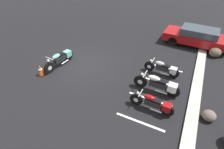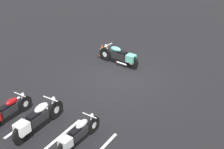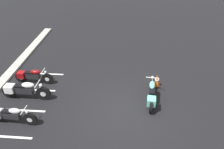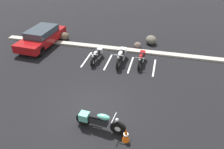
{
  "view_description": "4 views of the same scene",
  "coord_description": "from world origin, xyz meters",
  "px_view_note": "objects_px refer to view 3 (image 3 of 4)",
  "views": [
    {
      "loc": [
        7.23,
        5.56,
        5.94
      ],
      "look_at": [
        1.09,
        2.53,
        0.8
      ],
      "focal_mm": 28.0,
      "sensor_mm": 36.0,
      "label": 1
    },
    {
      "loc": [
        -6.1,
        10.6,
        6.54
      ],
      "look_at": [
        -0.33,
        1.18,
        0.76
      ],
      "focal_mm": 50.0,
      "sensor_mm": 36.0,
      "label": 2
    },
    {
      "loc": [
        -7.27,
        0.04,
        6.53
      ],
      "look_at": [
        1.27,
        0.71,
        0.98
      ],
      "focal_mm": 35.0,
      "sensor_mm": 36.0,
      "label": 3
    },
    {
      "loc": [
        2.78,
        -7.41,
        7.05
      ],
      "look_at": [
        0.46,
        2.08,
        0.72
      ],
      "focal_mm": 35.0,
      "sensor_mm": 36.0,
      "label": 4
    }
  ],
  "objects_px": {
    "traffic_cone": "(157,81)",
    "parked_bike_2": "(32,76)",
    "parked_bike_1": "(23,90)",
    "parked_bike_0": "(11,115)",
    "motorcycle_teal_featured": "(152,93)"
  },
  "relations": [
    {
      "from": "motorcycle_teal_featured",
      "to": "parked_bike_0",
      "type": "bearing_deg",
      "value": 112.69
    },
    {
      "from": "motorcycle_teal_featured",
      "to": "parked_bike_1",
      "type": "relative_size",
      "value": 0.97
    },
    {
      "from": "parked_bike_1",
      "to": "parked_bike_2",
      "type": "height_order",
      "value": "parked_bike_1"
    },
    {
      "from": "motorcycle_teal_featured",
      "to": "parked_bike_0",
      "type": "xyz_separation_m",
      "value": [
        -1.79,
        5.73,
        -0.05
      ]
    },
    {
      "from": "parked_bike_0",
      "to": "motorcycle_teal_featured",
      "type": "bearing_deg",
      "value": 20.25
    },
    {
      "from": "parked_bike_0",
      "to": "traffic_cone",
      "type": "bearing_deg",
      "value": 29.53
    },
    {
      "from": "parked_bike_0",
      "to": "parked_bike_1",
      "type": "xyz_separation_m",
      "value": [
        1.58,
        0.14,
        0.07
      ]
    },
    {
      "from": "motorcycle_teal_featured",
      "to": "traffic_cone",
      "type": "height_order",
      "value": "motorcycle_teal_featured"
    },
    {
      "from": "parked_bike_0",
      "to": "parked_bike_1",
      "type": "height_order",
      "value": "parked_bike_1"
    },
    {
      "from": "parked_bike_0",
      "to": "traffic_cone",
      "type": "distance_m",
      "value": 6.83
    },
    {
      "from": "traffic_cone",
      "to": "parked_bike_2",
      "type": "bearing_deg",
      "value": 91.89
    },
    {
      "from": "traffic_cone",
      "to": "parked_bike_0",
      "type": "bearing_deg",
      "value": 116.64
    },
    {
      "from": "parked_bike_2",
      "to": "parked_bike_0",
      "type": "bearing_deg",
      "value": -83.58
    },
    {
      "from": "parked_bike_2",
      "to": "traffic_cone",
      "type": "bearing_deg",
      "value": 3.28
    },
    {
      "from": "parked_bike_1",
      "to": "parked_bike_2",
      "type": "relative_size",
      "value": 1.15
    }
  ]
}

